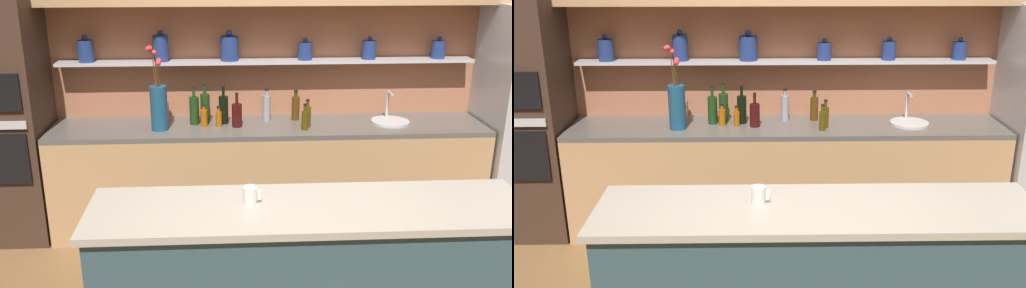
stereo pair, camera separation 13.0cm
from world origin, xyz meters
TOP-DOWN VIEW (x-y plane):
  - back_wall_unit at (-0.00, 1.53)m, footprint 5.20×0.44m
  - back_counter_unit at (-0.08, 1.24)m, footprint 3.57×0.62m
  - oven_tower at (-2.24, 1.24)m, footprint 0.71×0.64m
  - flower_vase at (-0.97, 1.16)m, footprint 0.14×0.15m
  - sink_fixture at (0.93, 1.25)m, footprint 0.32×0.32m
  - bottle_wine_0 at (-0.61, 1.35)m, footprint 0.08×0.08m
  - bottle_spirit_1 at (-0.09, 1.37)m, footprint 0.07×0.07m
  - bottle_oil_2 at (0.22, 1.17)m, footprint 0.06×0.06m
  - bottle_wine_3 at (-0.70, 1.30)m, footprint 0.08×0.08m
  - bottle_oil_4 at (0.19, 1.09)m, footprint 0.05×0.05m
  - bottle_wine_5 at (-0.35, 1.21)m, footprint 0.08×0.08m
  - bottle_sauce_6 at (-0.50, 1.23)m, footprint 0.05×0.05m
  - bottle_spirit_7 at (0.15, 1.38)m, footprint 0.07×0.07m
  - bottle_sauce_8 at (-0.62, 1.24)m, footprint 0.06×0.06m
  - bottle_wine_9 at (-0.46, 1.31)m, footprint 0.08×0.08m
  - coffee_mug at (-0.32, -0.48)m, footprint 0.10×0.08m

SIDE VIEW (x-z plane):
  - back_counter_unit at x=-0.08m, z-range 0.00..0.92m
  - sink_fixture at x=0.93m, z-range 0.82..1.07m
  - bottle_sauce_6 at x=-0.50m, z-range 0.91..1.08m
  - bottle_sauce_8 at x=-0.62m, z-range 0.90..1.09m
  - bottle_oil_4 at x=0.19m, z-range 0.90..1.11m
  - oven_tower at x=-2.24m, z-range 0.00..2.03m
  - bottle_oil_2 at x=0.22m, z-range 0.90..1.13m
  - bottle_wine_5 at x=-0.35m, z-range 0.88..1.16m
  - bottle_spirit_7 at x=0.15m, z-range 0.90..1.15m
  - bottle_spirit_1 at x=-0.09m, z-range 0.90..1.17m
  - bottle_wine_3 at x=-0.70m, z-range 0.88..1.20m
  - bottle_wine_9 at x=-0.46m, z-range 0.88..1.20m
  - bottle_wine_0 at x=-0.61m, z-range 0.88..1.21m
  - coffee_mug at x=-0.32m, z-range 1.02..1.11m
  - flower_vase at x=-0.97m, z-range 0.79..1.46m
  - back_wall_unit at x=0.00m, z-range 0.25..2.85m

